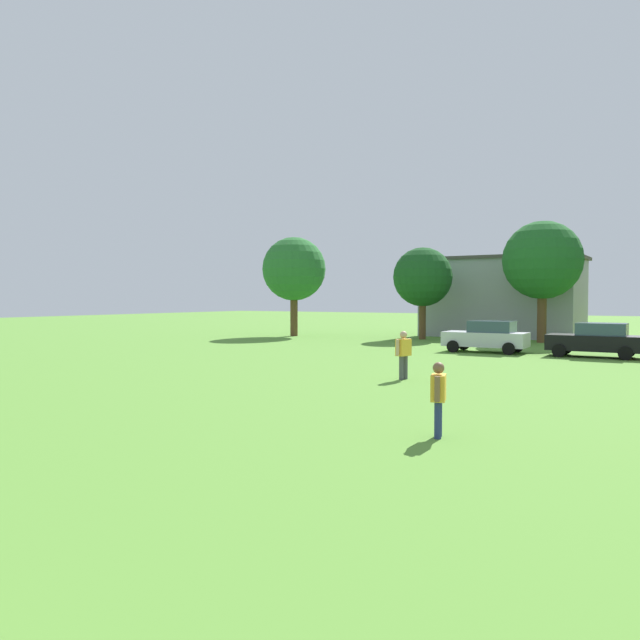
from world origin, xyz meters
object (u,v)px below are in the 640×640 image
(tree_left, at_px, (423,277))
(parked_car_black_1, at_px, (596,340))
(bystander_midfield, at_px, (403,351))
(tree_far_left, at_px, (294,269))
(parked_car_silver_0, at_px, (487,336))
(tree_center_left, at_px, (543,261))
(adult_bystander, at_px, (438,393))

(tree_left, bearing_deg, parked_car_black_1, -32.95)
(bystander_midfield, distance_m, tree_far_left, 25.66)
(parked_car_silver_0, relative_size, parked_car_black_1, 1.00)
(bystander_midfield, bearing_deg, tree_far_left, -125.09)
(parked_car_silver_0, bearing_deg, bystander_midfield, 92.42)
(parked_car_black_1, xyz_separation_m, tree_center_left, (-4.31, 8.87, 4.45))
(tree_left, distance_m, tree_center_left, 7.93)
(adult_bystander, bearing_deg, tree_far_left, 22.68)
(parked_car_black_1, bearing_deg, tree_center_left, -64.07)
(adult_bystander, height_order, parked_car_black_1, parked_car_black_1)
(parked_car_silver_0, bearing_deg, tree_far_left, -21.26)
(adult_bystander, bearing_deg, parked_car_black_1, -17.32)
(adult_bystander, height_order, tree_center_left, tree_center_left)
(tree_left, bearing_deg, adult_bystander, -67.75)
(parked_car_black_1, height_order, tree_far_left, tree_far_left)
(parked_car_silver_0, height_order, tree_far_left, tree_far_left)
(adult_bystander, xyz_separation_m, tree_far_left, (-21.34, 26.80, 4.13))
(parked_car_black_1, relative_size, tree_center_left, 0.55)
(adult_bystander, distance_m, tree_far_left, 34.51)
(bystander_midfield, xyz_separation_m, parked_car_silver_0, (-0.52, 12.29, -0.17))
(tree_left, relative_size, tree_center_left, 0.82)
(adult_bystander, distance_m, tree_center_left, 29.90)
(bystander_midfield, xyz_separation_m, parked_car_black_1, (4.80, 12.39, -0.17))
(bystander_midfield, bearing_deg, parked_car_black_1, 171.41)
(tree_far_left, bearing_deg, tree_center_left, 8.20)
(adult_bystander, relative_size, parked_car_black_1, 0.37)
(parked_car_silver_0, xyz_separation_m, tree_far_left, (-16.55, 6.44, 4.20))
(parked_car_black_1, bearing_deg, adult_bystander, 88.52)
(bystander_midfield, relative_size, parked_car_silver_0, 0.40)
(tree_far_left, relative_size, tree_left, 1.17)
(parked_car_silver_0, bearing_deg, parked_car_black_1, -178.88)
(parked_car_silver_0, height_order, tree_left, tree_left)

